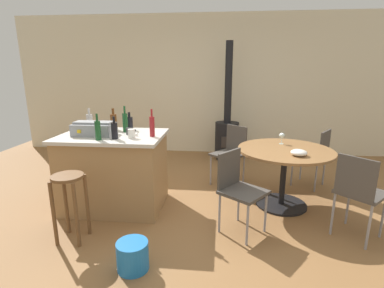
# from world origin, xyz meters

# --- Properties ---
(ground_plane) EXTENTS (8.80, 8.80, 0.00)m
(ground_plane) POSITION_xyz_m (0.00, 0.00, 0.00)
(ground_plane) COLOR olive
(back_wall) EXTENTS (8.00, 0.10, 2.70)m
(back_wall) POSITION_xyz_m (0.00, 2.80, 1.35)
(back_wall) COLOR beige
(back_wall) RESTS_ON ground_plane
(kitchen_island) EXTENTS (1.21, 0.86, 0.92)m
(kitchen_island) POSITION_xyz_m (-1.13, 0.16, 0.46)
(kitchen_island) COLOR #A37A4C
(kitchen_island) RESTS_ON ground_plane
(wooden_stool) EXTENTS (0.30, 0.30, 0.69)m
(wooden_stool) POSITION_xyz_m (-1.29, -0.61, 0.48)
(wooden_stool) COLOR brown
(wooden_stool) RESTS_ON ground_plane
(dining_table) EXTENTS (1.13, 1.13, 0.73)m
(dining_table) POSITION_xyz_m (0.93, 0.39, 0.57)
(dining_table) COLOR black
(dining_table) RESTS_ON ground_plane
(folding_chair_near) EXTENTS (0.56, 0.56, 0.85)m
(folding_chair_near) POSITION_xyz_m (0.35, -0.25, 0.50)
(folding_chair_near) COLOR #47423D
(folding_chair_near) RESTS_ON ground_plane
(folding_chair_far) EXTENTS (0.57, 0.57, 0.88)m
(folding_chair_far) POSITION_xyz_m (1.51, -0.30, 0.53)
(folding_chair_far) COLOR #47423D
(folding_chair_far) RESTS_ON ground_plane
(folding_chair_left) EXTENTS (0.56, 0.56, 0.85)m
(folding_chair_left) POSITION_xyz_m (1.50, 1.05, 0.50)
(folding_chair_left) COLOR #47423D
(folding_chair_left) RESTS_ON ground_plane
(folding_chair_right) EXTENTS (0.56, 0.56, 0.87)m
(folding_chair_right) POSITION_xyz_m (0.31, 1.03, 0.52)
(folding_chair_right) COLOR #47423D
(folding_chair_right) RESTS_ON ground_plane
(wood_stove) EXTENTS (0.44, 0.45, 2.15)m
(wood_stove) POSITION_xyz_m (0.27, 2.27, 0.53)
(wood_stove) COLOR black
(wood_stove) RESTS_ON ground_plane
(toolbox) EXTENTS (0.46, 0.28, 0.16)m
(toolbox) POSITION_xyz_m (-1.32, 0.11, 0.99)
(toolbox) COLOR gray
(toolbox) RESTS_ON kitchen_island
(bottle_0) EXTENTS (0.08, 0.08, 0.22)m
(bottle_0) POSITION_xyz_m (-1.01, 0.47, 1.00)
(bottle_0) COLOR black
(bottle_0) RESTS_ON kitchen_island
(bottle_1) EXTENTS (0.07, 0.07, 0.25)m
(bottle_1) POSITION_xyz_m (-1.01, -0.05, 1.01)
(bottle_1) COLOR black
(bottle_1) RESTS_ON kitchen_island
(bottle_2) EXTENTS (0.06, 0.06, 0.29)m
(bottle_2) POSITION_xyz_m (-1.17, -0.12, 1.03)
(bottle_2) COLOR #194C23
(bottle_2) RESTS_ON kitchen_island
(bottle_3) EXTENTS (0.06, 0.06, 0.32)m
(bottle_3) POSITION_xyz_m (-1.01, 0.32, 1.04)
(bottle_3) COLOR #194C23
(bottle_3) RESTS_ON kitchen_island
(bottle_4) EXTENTS (0.08, 0.08, 0.27)m
(bottle_4) POSITION_xyz_m (-1.50, 0.41, 1.02)
(bottle_4) COLOR #B7B2AD
(bottle_4) RESTS_ON kitchen_island
(bottle_5) EXTENTS (0.06, 0.06, 0.32)m
(bottle_5) POSITION_xyz_m (-0.63, 0.11, 1.04)
(bottle_5) COLOR maroon
(bottle_5) RESTS_ON kitchen_island
(bottle_6) EXTENTS (0.08, 0.08, 0.27)m
(bottle_6) POSITION_xyz_m (-1.21, 0.45, 1.02)
(bottle_6) COLOR #603314
(bottle_6) RESTS_ON kitchen_island
(cup_0) EXTENTS (0.12, 0.08, 0.10)m
(cup_0) POSITION_xyz_m (-0.83, -0.00, 0.97)
(cup_0) COLOR white
(cup_0) RESTS_ON kitchen_island
(cup_1) EXTENTS (0.12, 0.08, 0.08)m
(cup_1) POSITION_xyz_m (-0.91, 0.19, 0.96)
(cup_1) COLOR #383838
(cup_1) RESTS_ON kitchen_island
(wine_glass) EXTENTS (0.07, 0.07, 0.14)m
(wine_glass) POSITION_xyz_m (0.93, 0.64, 0.84)
(wine_glass) COLOR silver
(wine_glass) RESTS_ON dining_table
(serving_bowl) EXTENTS (0.18, 0.18, 0.07)m
(serving_bowl) POSITION_xyz_m (1.02, 0.12, 0.77)
(serving_bowl) COLOR white
(serving_bowl) RESTS_ON dining_table
(plastic_bucket) EXTENTS (0.27, 0.27, 0.25)m
(plastic_bucket) POSITION_xyz_m (-0.56, -0.98, 0.13)
(plastic_bucket) COLOR blue
(plastic_bucket) RESTS_ON ground_plane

